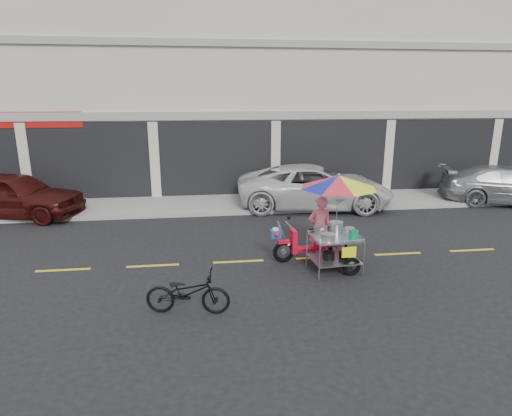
{
  "coord_description": "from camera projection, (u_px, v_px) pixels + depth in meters",
  "views": [
    {
      "loc": [
        -2.8,
        -9.49,
        3.88
      ],
      "look_at": [
        -1.5,
        0.6,
        1.15
      ],
      "focal_mm": 30.0,
      "sensor_mm": 36.0,
      "label": 1
    }
  ],
  "objects": [
    {
      "name": "food_vendor_rig",
      "position": [
        330.0,
        208.0,
        9.6
      ],
      "size": [
        2.32,
        1.84,
        2.23
      ],
      "rotation": [
        0.0,
        0.0,
        0.09
      ],
      "color": "black",
      "rests_on": "ground"
    },
    {
      "name": "shophouse_block",
      "position": [
        321.0,
        86.0,
        19.83
      ],
      "size": [
        36.0,
        8.11,
        10.4
      ],
      "color": "beige",
      "rests_on": "ground"
    },
    {
      "name": "sidewalk",
      "position": [
        279.0,
        201.0,
        15.69
      ],
      "size": [
        45.0,
        3.0,
        0.15
      ],
      "primitive_type": "cube",
      "color": "gray",
      "rests_on": "ground"
    },
    {
      "name": "silver_pickup",
      "position": [
        508.0,
        185.0,
        15.42
      ],
      "size": [
        4.98,
        3.16,
        1.34
      ],
      "primitive_type": "imported",
      "rotation": [
        0.0,
        0.0,
        1.27
      ],
      "color": "#929399",
      "rests_on": "ground"
    },
    {
      "name": "near_bicycle",
      "position": [
        188.0,
        292.0,
        7.72
      ],
      "size": [
        1.6,
        0.78,
        0.81
      ],
      "primitive_type": "imported",
      "rotation": [
        0.0,
        0.0,
        1.4
      ],
      "color": "black",
      "rests_on": "ground"
    },
    {
      "name": "white_pickup",
      "position": [
        315.0,
        187.0,
        14.88
      ],
      "size": [
        5.63,
        3.16,
        1.49
      ],
      "primitive_type": "imported",
      "rotation": [
        0.0,
        0.0,
        1.44
      ],
      "color": "silver",
      "rests_on": "ground"
    },
    {
      "name": "maroon_sedan",
      "position": [
        13.0,
        195.0,
        13.66
      ],
      "size": [
        4.64,
        2.71,
        1.48
      ],
      "primitive_type": "imported",
      "rotation": [
        0.0,
        0.0,
        1.34
      ],
      "color": "#360D0B",
      "rests_on": "ground"
    },
    {
      "name": "ground",
      "position": [
        320.0,
        258.0,
        10.44
      ],
      "size": [
        90.0,
        90.0,
        0.0
      ],
      "primitive_type": "plane",
      "color": "black"
    },
    {
      "name": "centerline",
      "position": [
        320.0,
        258.0,
        10.44
      ],
      "size": [
        42.0,
        0.1,
        0.01
      ],
      "primitive_type": "cube",
      "color": "gold",
      "rests_on": "ground"
    }
  ]
}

